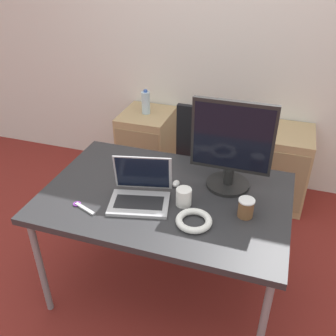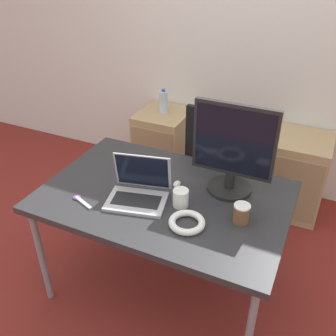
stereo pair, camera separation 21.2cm
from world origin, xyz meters
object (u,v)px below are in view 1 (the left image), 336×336
monitor (231,147)px  cable_coil (194,221)px  office_chair (210,179)px  mouse (176,184)px  cabinet_left (147,146)px  water_bottle (146,103)px  coffee_cup_white (184,197)px  laptop_center (140,193)px  cabinet_right (281,167)px  coffee_cup_brown (246,208)px

monitor → cable_coil: monitor is taller
office_chair → mouse: bearing=-96.2°
cabinet_left → mouse: mouse is taller
cabinet_left → water_bottle: 0.44m
coffee_cup_white → cable_coil: bearing=-55.8°
office_chair → laptop_center: size_ratio=2.88×
cabinet_left → cable_coil: size_ratio=3.53×
office_chair → water_bottle: bearing=146.7°
cabinet_right → mouse: size_ratio=10.70×
laptop_center → monitor: (0.44, 0.30, 0.21)m
cabinet_left → laptop_center: laptop_center is taller
monitor → coffee_cup_white: 0.39m
water_bottle → laptop_center: (0.49, -1.36, 0.04)m
cabinet_left → cabinet_right: (1.24, 0.00, 0.00)m
coffee_cup_brown → cable_coil: bearing=-149.2°
coffee_cup_brown → cable_coil: 0.29m
laptop_center → cable_coil: laptop_center is taller
water_bottle → laptop_center: 1.44m
water_bottle → monitor: monitor is taller
cable_coil → laptop_center: bearing=163.3°
cabinet_left → mouse: (0.64, -1.15, 0.44)m
office_chair → monitor: size_ratio=2.01×
office_chair → cable_coil: (0.11, -0.99, 0.38)m
cabinet_right → coffee_cup_white: (-0.51, -1.31, 0.48)m
office_chair → coffee_cup_white: bearing=-88.8°
laptop_center → cable_coil: bearing=-16.7°
cabinet_left → monitor: bearing=-48.5°
coffee_cup_white → coffee_cup_brown: 0.34m
cabinet_right → coffee_cup_brown: bearing=-97.3°
coffee_cup_white → cabinet_left: bearing=119.1°
office_chair → coffee_cup_white: 0.94m
office_chair → laptop_center: bearing=-104.1°
mouse → laptop_center: bearing=-126.2°
cabinet_left → mouse: size_ratio=10.70×
coffee_cup_brown → coffee_cup_white: bearing=-179.3°
coffee_cup_white → cabinet_right: bearing=68.9°
mouse → cable_coil: bearing=-57.9°
mouse → coffee_cup_white: bearing=-59.9°
mouse → cabinet_left: bearing=119.0°
coffee_cup_brown → cabinet_right: bearing=82.7°
water_bottle → laptop_center: laptop_center is taller
office_chair → water_bottle: office_chair is taller
office_chair → monitor: monitor is taller
cabinet_right → mouse: bearing=-117.5°
cable_coil → water_bottle: bearing=119.6°
laptop_center → coffee_cup_brown: laptop_center is taller
cabinet_right → laptop_center: laptop_center is taller
water_bottle → mouse: water_bottle is taller
office_chair → coffee_cup_brown: size_ratio=10.19×
cabinet_left → cable_coil: (0.83, -1.45, 0.45)m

